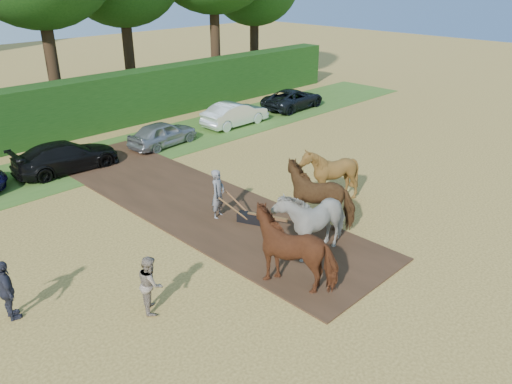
# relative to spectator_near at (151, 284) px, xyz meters

# --- Properties ---
(ground) EXTENTS (120.00, 120.00, 0.00)m
(ground) POSITION_rel_spectator_near_xyz_m (3.55, -2.28, -0.82)
(ground) COLOR gold
(ground) RESTS_ON ground
(earth_strip) EXTENTS (4.50, 17.00, 0.05)m
(earth_strip) POSITION_rel_spectator_near_xyz_m (5.05, 4.72, -0.79)
(earth_strip) COLOR #472D1C
(earth_strip) RESTS_ON ground
(grass_verge) EXTENTS (50.00, 5.00, 0.03)m
(grass_verge) POSITION_rel_spectator_near_xyz_m (3.55, 11.72, -0.80)
(grass_verge) COLOR #38601E
(grass_verge) RESTS_ON ground
(hedgerow) EXTENTS (46.00, 1.60, 3.00)m
(hedgerow) POSITION_rel_spectator_near_xyz_m (3.55, 16.22, 0.68)
(hedgerow) COLOR #14380F
(hedgerow) RESTS_ON ground
(spectator_near) EXTENTS (0.93, 1.00, 1.64)m
(spectator_near) POSITION_rel_spectator_near_xyz_m (0.00, 0.00, 0.00)
(spectator_near) COLOR tan
(spectator_near) RESTS_ON ground
(spectator_far) EXTENTS (0.51, 1.04, 1.72)m
(spectator_far) POSITION_rel_spectator_near_xyz_m (-2.85, 2.31, 0.04)
(spectator_far) COLOR #262733
(spectator_far) RESTS_ON ground
(plough_team) EXTENTS (7.52, 6.55, 2.28)m
(plough_team) POSITION_rel_spectator_near_xyz_m (6.33, -0.39, 0.31)
(plough_team) COLOR #5E2E17
(plough_team) RESTS_ON ground
(parked_cars) EXTENTS (36.17, 2.99, 1.48)m
(parked_cars) POSITION_rel_spectator_near_xyz_m (3.07, 11.56, -0.13)
(parked_cars) COLOR silver
(parked_cars) RESTS_ON ground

